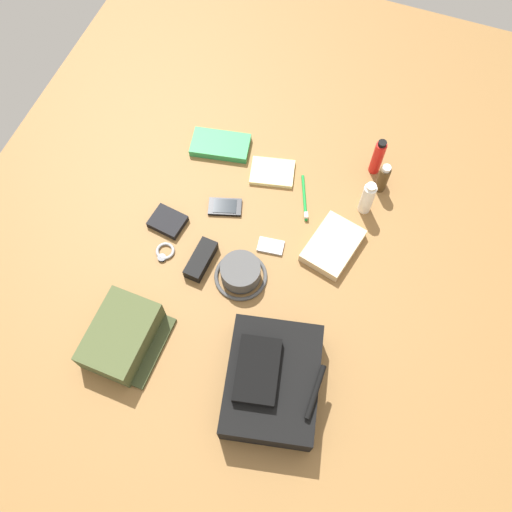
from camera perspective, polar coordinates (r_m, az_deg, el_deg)
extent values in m
cube|color=brown|center=(1.79, 0.00, -0.71)|extent=(2.64, 2.02, 0.02)
cube|color=black|center=(1.59, 1.70, -12.95)|extent=(0.38, 0.32, 0.11)
cube|color=black|center=(1.53, 0.16, -11.80)|extent=(0.20, 0.15, 0.03)
cylinder|color=black|center=(1.53, 6.20, -13.87)|extent=(0.15, 0.02, 0.02)
cube|color=#47512D|center=(1.68, -13.87, -8.08)|extent=(0.25, 0.17, 0.10)
cube|color=#394124|center=(1.70, -10.83, -9.61)|extent=(0.23, 0.06, 0.01)
cylinder|color=#4D4D4D|center=(1.72, -1.62, -1.67)|extent=(0.13, 0.13, 0.06)
torus|color=#4D4D4D|center=(1.75, -1.59, -2.11)|extent=(0.17, 0.17, 0.01)
cylinder|color=red|center=(1.94, 12.53, 9.94)|extent=(0.04, 0.04, 0.14)
cylinder|color=black|center=(1.88, 13.01, 11.33)|extent=(0.03, 0.03, 0.01)
cylinder|color=#473319|center=(1.91, 13.04, 7.81)|extent=(0.04, 0.04, 0.11)
cylinder|color=silver|center=(1.86, 13.44, 8.86)|extent=(0.03, 0.03, 0.01)
cylinder|color=white|center=(1.85, 11.49, 5.86)|extent=(0.04, 0.04, 0.13)
cylinder|color=white|center=(1.79, 11.91, 7.05)|extent=(0.03, 0.03, 0.01)
cube|color=#2D934C|center=(2.00, -3.72, 11.45)|extent=(0.15, 0.22, 0.03)
cube|color=white|center=(2.00, -3.71, 11.39)|extent=(0.14, 0.21, 0.02)
cube|color=black|center=(1.87, -3.24, 5.12)|extent=(0.10, 0.13, 0.01)
cube|color=black|center=(1.86, -3.25, 5.22)|extent=(0.07, 0.09, 0.00)
cube|color=#B7B7BC|center=(1.80, 1.54, 1.03)|extent=(0.06, 0.09, 0.01)
cylinder|color=silver|center=(1.79, 1.10, 1.26)|extent=(0.03, 0.03, 0.00)
torus|color=#99999E|center=(1.81, -9.43, 0.52)|extent=(0.06, 0.06, 0.01)
cylinder|color=black|center=(1.80, -9.77, -0.17)|extent=(0.03, 0.03, 0.01)
cylinder|color=#198C33|center=(1.89, 5.06, 6.05)|extent=(0.17, 0.08, 0.01)
cube|color=white|center=(1.84, 5.23, 4.25)|extent=(0.02, 0.02, 0.01)
cube|color=black|center=(1.85, -9.18, 3.57)|extent=(0.10, 0.12, 0.02)
cube|color=beige|center=(1.94, 1.71, 8.70)|extent=(0.14, 0.17, 0.02)
cube|color=beige|center=(1.80, 8.01, 1.09)|extent=(0.23, 0.18, 0.04)
cube|color=black|center=(1.77, -5.75, -0.38)|extent=(0.14, 0.07, 0.04)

